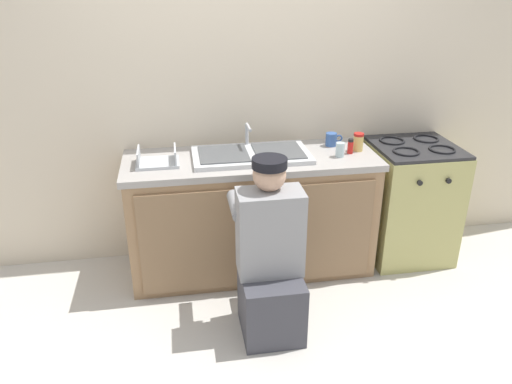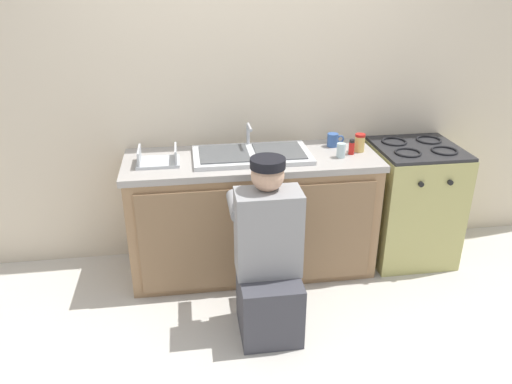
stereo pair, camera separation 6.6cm
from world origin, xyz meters
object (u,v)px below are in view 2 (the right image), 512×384
(sink_double_basin, at_px, (252,154))
(plumber_person, at_px, (268,264))
(spice_bottle_red, at_px, (352,147))
(dish_rack_tray, at_px, (158,160))
(stove_range, at_px, (411,202))
(water_glass, at_px, (341,150))
(coffee_mug, at_px, (333,140))
(condiment_jar, at_px, (360,143))

(sink_double_basin, bearing_deg, plumber_person, -90.12)
(spice_bottle_red, height_order, dish_rack_tray, dish_rack_tray)
(stove_range, relative_size, water_glass, 9.00)
(plumber_person, height_order, spice_bottle_red, plumber_person)
(sink_double_basin, bearing_deg, coffee_mug, 12.55)
(stove_range, distance_m, plumber_person, 1.40)
(sink_double_basin, distance_m, dish_rack_tray, 0.63)
(coffee_mug, height_order, spice_bottle_red, spice_bottle_red)
(stove_range, relative_size, dish_rack_tray, 3.21)
(plumber_person, relative_size, water_glass, 11.04)
(dish_rack_tray, bearing_deg, coffee_mug, 7.79)
(condiment_jar, bearing_deg, dish_rack_tray, -178.55)
(sink_double_basin, bearing_deg, dish_rack_tray, -176.95)
(condiment_jar, relative_size, spice_bottle_red, 1.22)
(sink_double_basin, height_order, water_glass, sink_double_basin)
(plumber_person, height_order, water_glass, plumber_person)
(water_glass, height_order, condiment_jar, condiment_jar)
(water_glass, relative_size, spice_bottle_red, 0.95)
(plumber_person, relative_size, dish_rack_tray, 3.94)
(plumber_person, relative_size, coffee_mug, 8.76)
(plumber_person, distance_m, spice_bottle_red, 1.07)
(coffee_mug, height_order, condiment_jar, condiment_jar)
(sink_double_basin, relative_size, spice_bottle_red, 7.62)
(water_glass, bearing_deg, stove_range, 8.58)
(water_glass, distance_m, dish_rack_tray, 1.24)
(coffee_mug, distance_m, water_glass, 0.23)
(sink_double_basin, xyz_separation_m, stove_range, (1.21, -0.00, -0.45))
(sink_double_basin, bearing_deg, condiment_jar, 0.13)
(spice_bottle_red, bearing_deg, plumber_person, -136.08)
(stove_range, height_order, condiment_jar, condiment_jar)
(spice_bottle_red, relative_size, dish_rack_tray, 0.37)
(water_glass, height_order, dish_rack_tray, dish_rack_tray)
(condiment_jar, bearing_deg, spice_bottle_red, -148.16)
(sink_double_basin, xyz_separation_m, water_glass, (0.60, -0.09, 0.03))
(plumber_person, height_order, dish_rack_tray, plumber_person)
(condiment_jar, bearing_deg, stove_range, -0.51)
(stove_range, xyz_separation_m, water_glass, (-0.61, -0.09, 0.48))
(spice_bottle_red, bearing_deg, coffee_mug, 113.84)
(water_glass, bearing_deg, coffee_mug, 87.00)
(sink_double_basin, bearing_deg, spice_bottle_red, -3.58)
(sink_double_basin, bearing_deg, stove_range, -0.10)
(stove_range, relative_size, spice_bottle_red, 8.57)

